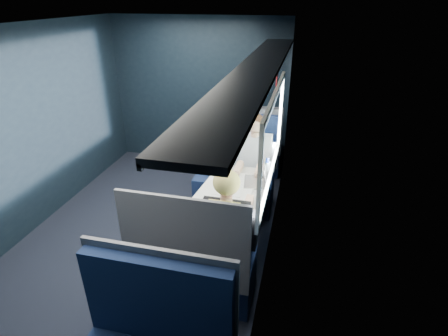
% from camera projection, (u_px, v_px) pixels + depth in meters
% --- Properties ---
extents(ground, '(2.80, 4.20, 0.01)m').
position_uv_depth(ground, '(152.00, 231.00, 4.21)').
color(ground, black).
extents(room_shell, '(3.00, 4.40, 2.40)m').
position_uv_depth(room_shell, '(140.00, 113.00, 3.55)').
color(room_shell, black).
rests_on(room_shell, ground).
extents(table, '(0.62, 1.00, 0.74)m').
position_uv_depth(table, '(236.00, 193.00, 3.70)').
color(table, '#54565E').
rests_on(table, ground).
extents(seat_bay_near, '(1.04, 0.62, 1.26)m').
position_uv_depth(seat_bay_near, '(235.00, 175.00, 4.61)').
color(seat_bay_near, '#0D183A').
rests_on(seat_bay_near, ground).
extents(seat_bay_far, '(1.04, 0.62, 1.26)m').
position_uv_depth(seat_bay_far, '(196.00, 264.00, 3.09)').
color(seat_bay_far, '#0D183A').
rests_on(seat_bay_far, ground).
extents(seat_row_front, '(1.04, 0.51, 1.16)m').
position_uv_depth(seat_row_front, '(248.00, 149.00, 5.42)').
color(seat_row_front, '#0D183A').
rests_on(seat_row_front, ground).
extents(man, '(0.53, 0.56, 1.32)m').
position_uv_depth(man, '(253.00, 162.00, 4.27)').
color(man, black).
rests_on(man, ground).
extents(woman, '(0.53, 0.56, 1.32)m').
position_uv_depth(woman, '(228.00, 228.00, 3.04)').
color(woman, black).
rests_on(woman, ground).
extents(papers, '(0.61, 0.82, 0.01)m').
position_uv_depth(papers, '(227.00, 188.00, 3.64)').
color(papers, white).
rests_on(papers, table).
extents(laptop, '(0.27, 0.33, 0.23)m').
position_uv_depth(laptop, '(260.00, 178.00, 3.72)').
color(laptop, silver).
rests_on(laptop, table).
extents(bottle_small, '(0.07, 0.07, 0.24)m').
position_uv_depth(bottle_small, '(267.00, 170.00, 3.80)').
color(bottle_small, silver).
rests_on(bottle_small, table).
extents(cup, '(0.06, 0.06, 0.08)m').
position_uv_depth(cup, '(265.00, 174.00, 3.86)').
color(cup, white).
rests_on(cup, table).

